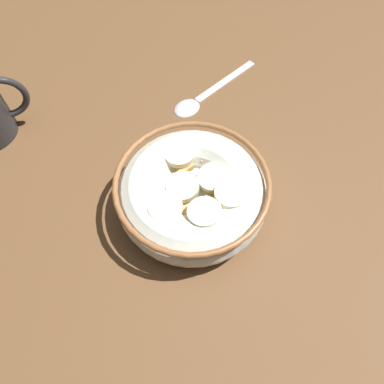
{
  "coord_description": "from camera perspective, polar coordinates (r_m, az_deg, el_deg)",
  "views": [
    {
      "loc": [
        -6.45,
        -18.34,
        35.84
      ],
      "look_at": [
        0.0,
        0.0,
        3.0
      ],
      "focal_mm": 34.12,
      "sensor_mm": 36.0,
      "label": 1
    }
  ],
  "objects": [
    {
      "name": "ground_plane",
      "position": [
        0.42,
        0.0,
        -2.8
      ],
      "size": [
        109.14,
        109.14,
        2.0
      ],
      "primitive_type": "cube",
      "color": "brown"
    },
    {
      "name": "spoon",
      "position": [
        0.5,
        1.17,
        14.49
      ],
      "size": [
        14.28,
        7.77,
        0.8
      ],
      "color": "#B7B7BC",
      "rests_on": "ground_plane"
    },
    {
      "name": "cereal_bowl",
      "position": [
        0.38,
        -0.01,
        -0.15
      ],
      "size": [
        16.05,
        16.05,
        5.51
      ],
      "color": "beige",
      "rests_on": "ground_plane"
    }
  ]
}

